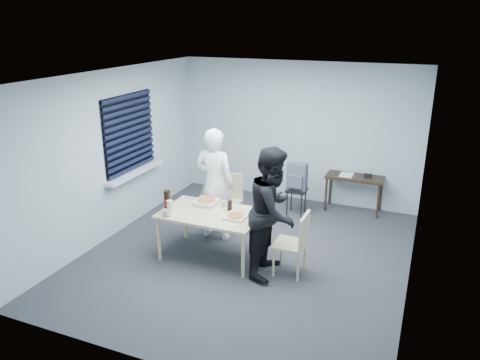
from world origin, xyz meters
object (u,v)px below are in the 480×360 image
at_px(dining_table, 211,216).
at_px(soda_bottle, 167,201).
at_px(chair_far, 229,196).
at_px(mug_b, 224,204).
at_px(side_table, 354,180).
at_px(stool, 296,195).
at_px(mug_a, 167,213).
at_px(chair_right, 296,240).
at_px(backpack, 297,177).
at_px(person_white, 215,184).
at_px(person_black, 273,212).

xyz_separation_m(dining_table, soda_bottle, (-0.60, -0.19, 0.21)).
relative_size(dining_table, soda_bottle, 4.52).
distance_m(chair_far, mug_b, 0.91).
relative_size(side_table, mug_b, 9.91).
xyz_separation_m(stool, mug_a, (-1.21, -2.33, 0.38)).
relative_size(chair_right, mug_a, 7.24).
xyz_separation_m(dining_table, backpack, (0.70, 1.96, 0.07)).
relative_size(stool, backpack, 1.01).
distance_m(chair_right, mug_b, 1.25).
relative_size(side_table, backpack, 2.12).
bearing_deg(person_white, soda_bottle, 65.37).
bearing_deg(mug_a, chair_far, 78.54).
distance_m(backpack, soda_bottle, 2.52).
height_order(chair_far, side_table, chair_far).
relative_size(chair_right, stool, 1.89).
relative_size(chair_right, person_black, 0.50).
relative_size(chair_far, soda_bottle, 2.83).
height_order(side_table, mug_a, mug_a).
xyz_separation_m(chair_far, mug_b, (0.29, -0.83, 0.22)).
bearing_deg(mug_a, soda_bottle, 119.22).
bearing_deg(chair_far, dining_table, -78.91).
xyz_separation_m(backpack, mug_a, (-1.21, -2.31, 0.04)).
xyz_separation_m(chair_far, side_table, (1.81, 1.41, 0.07)).
distance_m(stool, backpack, 0.34).
distance_m(dining_table, person_white, 0.70).
relative_size(stool, mug_b, 4.71).
xyz_separation_m(side_table, mug_b, (-1.52, -2.24, 0.15)).
bearing_deg(mug_a, stool, 62.59).
bearing_deg(side_table, dining_table, -122.43).
height_order(person_black, mug_a, person_black).
bearing_deg(soda_bottle, mug_a, -60.78).
xyz_separation_m(person_black, mug_a, (-1.46, -0.28, -0.15)).
bearing_deg(backpack, person_white, -142.01).
bearing_deg(mug_b, dining_table, -105.89).
bearing_deg(mug_b, chair_right, -14.12).
xyz_separation_m(mug_a, soda_bottle, (-0.09, 0.16, 0.10)).
xyz_separation_m(side_table, backpack, (-0.90, -0.55, 0.12)).
height_order(dining_table, side_table, dining_table).
distance_m(dining_table, side_table, 2.98).
bearing_deg(chair_far, side_table, 37.96).
relative_size(dining_table, chair_far, 1.59).
bearing_deg(mug_b, chair_far, 109.53).
xyz_separation_m(dining_table, chair_far, (-0.22, 1.10, -0.12)).
bearing_deg(soda_bottle, backpack, 58.91).
relative_size(dining_table, person_black, 0.80).
relative_size(dining_table, person_white, 0.80).
bearing_deg(mug_b, mug_a, -133.35).
bearing_deg(chair_far, mug_b, -70.47).
distance_m(person_white, mug_b, 0.48).
height_order(chair_far, mug_b, chair_far).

